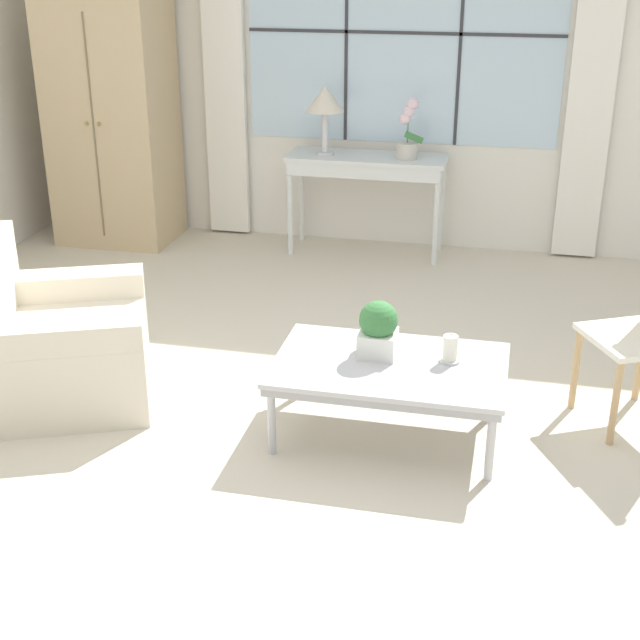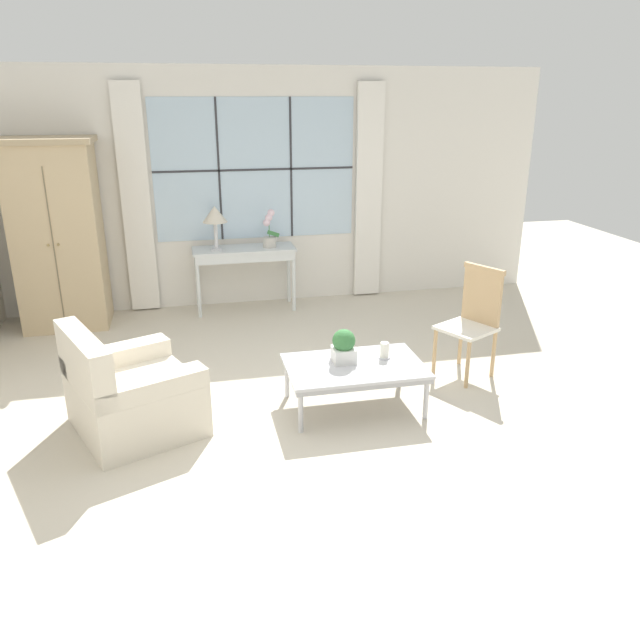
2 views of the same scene
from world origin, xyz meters
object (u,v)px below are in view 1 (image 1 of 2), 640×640
(coffee_table, at_px, (390,370))
(console_table, at_px, (367,167))
(potted_plant_small, at_px, (378,329))
(armoire, at_px, (112,111))
(armchair_upholstered, at_px, (59,346))
(potted_orchid, at_px, (408,135))
(table_lamp, at_px, (325,101))
(pillar_candle, at_px, (450,350))

(coffee_table, bearing_deg, console_table, 102.46)
(potted_plant_small, bearing_deg, armoire, 134.76)
(armoire, xyz_separation_m, armchair_upholstered, (0.85, -2.63, -0.75))
(armoire, bearing_deg, potted_plant_small, -45.24)
(console_table, distance_m, armchair_upholstered, 3.00)
(armoire, relative_size, potted_orchid, 4.58)
(table_lamp, bearing_deg, armoire, -178.11)
(armoire, height_order, coffee_table, armoire)
(table_lamp, distance_m, potted_orchid, 0.67)
(console_table, bearing_deg, armoire, -177.25)
(armoire, bearing_deg, coffee_table, -45.24)
(table_lamp, distance_m, armchair_upholstered, 2.96)
(coffee_table, bearing_deg, pillar_candle, 15.19)
(table_lamp, height_order, potted_plant_small, table_lamp)
(armoire, distance_m, pillar_candle, 3.93)
(console_table, height_order, coffee_table, console_table)
(potted_orchid, relative_size, potted_plant_small, 1.59)
(potted_orchid, distance_m, armchair_upholstered, 3.15)
(console_table, bearing_deg, armchair_upholstered, -113.36)
(coffee_table, xyz_separation_m, pillar_candle, (0.28, 0.08, 0.10))
(armoire, bearing_deg, table_lamp, 1.89)
(armoire, height_order, potted_orchid, armoire)
(armoire, relative_size, table_lamp, 4.01)
(coffee_table, distance_m, pillar_candle, 0.31)
(table_lamp, relative_size, potted_plant_small, 1.81)
(console_table, bearing_deg, coffee_table, -77.54)
(potted_plant_small, xyz_separation_m, pillar_candle, (0.35, 0.00, -0.08))
(console_table, relative_size, coffee_table, 1.07)
(potted_orchid, distance_m, pillar_candle, 2.76)
(potted_orchid, height_order, coffee_table, potted_orchid)
(console_table, xyz_separation_m, potted_orchid, (0.31, -0.03, 0.27))
(console_table, height_order, armchair_upholstered, armchair_upholstered)
(coffee_table, bearing_deg, armchair_upholstered, 179.26)
(table_lamp, bearing_deg, potted_plant_small, -72.03)
(potted_orchid, relative_size, armchair_upholstered, 0.38)
(table_lamp, height_order, pillar_candle, table_lamp)
(table_lamp, xyz_separation_m, armchair_upholstered, (-0.86, -2.69, -0.89))
(potted_orchid, bearing_deg, armchair_upholstered, -118.79)
(potted_orchid, bearing_deg, console_table, 175.24)
(table_lamp, distance_m, potted_plant_small, 2.84)
(table_lamp, relative_size, armchair_upholstered, 0.44)
(armoire, relative_size, console_table, 1.71)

